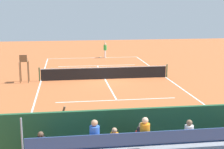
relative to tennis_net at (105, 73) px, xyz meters
The scene contains 13 objects.
ground_plane 0.50m from the tennis_net, ahead, with size 60.00×60.00×0.00m, color #BC6033.
court_line_markings 0.50m from the tennis_net, 90.00° to the right, with size 10.10×22.20×0.01m.
tennis_net is the anchor object (origin of this frame).
backdrop_wall 14.01m from the tennis_net, 90.00° to the left, with size 18.00×0.16×2.00m, color #235633.
bleacher_stand 15.34m from the tennis_net, 89.81° to the left, with size 9.06×2.40×2.48m.
umpire_chair 6.26m from the tennis_net, ahead, with size 0.67×0.67×2.14m.
courtside_bench 13.48m from the tennis_net, 100.07° to the left, with size 1.80×0.40×0.93m.
equipment_bag 13.43m from the tennis_net, 93.31° to the left, with size 0.90×0.36×0.36m, color #B22D2D.
tennis_player 11.00m from the tennis_net, 97.15° to the right, with size 0.43×0.55×1.93m.
tennis_racket 11.35m from the tennis_net, 94.47° to the right, with size 0.44×0.56×0.03m.
tennis_ball_near 8.47m from the tennis_net, 105.23° to the right, with size 0.07×0.07×0.07m, color #CCDB33.
tennis_ball_far 8.17m from the tennis_net, 98.48° to the right, with size 0.07×0.07×0.07m, color #CCDB33.
line_judge 13.69m from the tennis_net, 76.07° to the left, with size 0.44×0.56×1.93m.
Camera 1 is at (3.09, 25.48, 5.75)m, focal length 52.91 mm.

